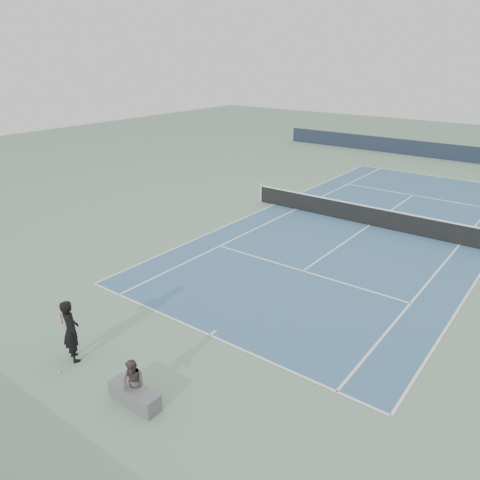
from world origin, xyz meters
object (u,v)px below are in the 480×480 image
Objects in this scene: tennis_player at (71,330)px; spectator_bench at (134,389)px; tennis_net at (370,216)px; tennis_ball at (59,372)px.

spectator_bench is at bearing -3.95° from tennis_player.
tennis_player is (-2.21, -14.96, 0.39)m from tennis_net.
tennis_ball is at bearing -169.54° from spectator_bench.
tennis_player is 1.10m from tennis_ball.
tennis_player reaches higher than tennis_net.
tennis_player is 25.93× the size of tennis_ball.
spectator_bench reaches higher than tennis_net.
tennis_ball is 2.51m from spectator_bench.
spectator_bench is (0.46, -15.14, -0.08)m from tennis_net.
tennis_net is 186.67× the size of tennis_ball.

